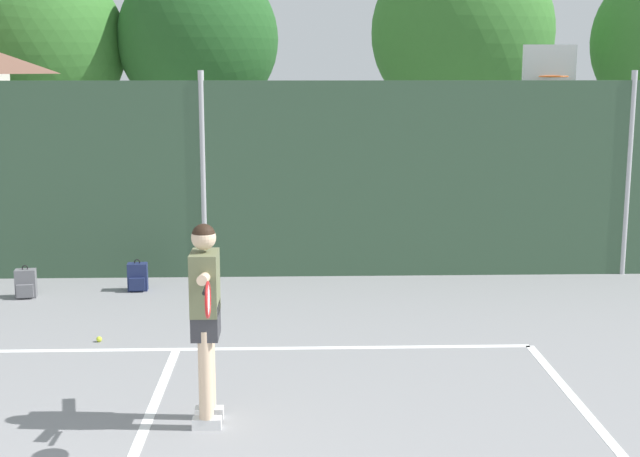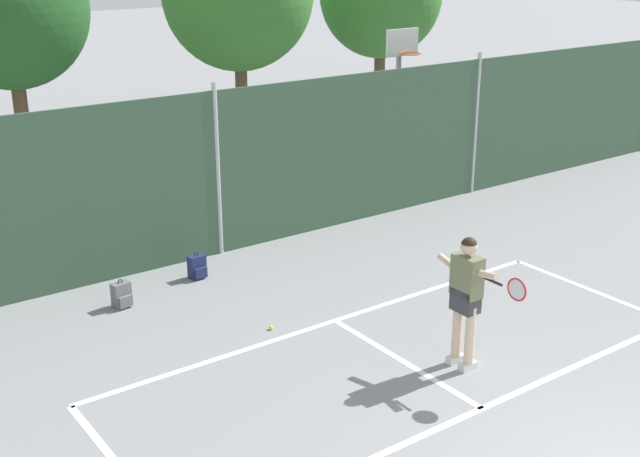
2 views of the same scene
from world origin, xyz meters
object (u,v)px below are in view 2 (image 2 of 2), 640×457
backpack_navy (197,267)px  backpack_grey (122,295)px  basketball_hoop (400,84)px  tennis_ball (271,328)px  tennis_player (467,291)px

backpack_navy → backpack_grey: bearing=-167.4°
backpack_grey → backpack_navy: 1.54m
basketball_hoop → backpack_navy: 7.31m
backpack_grey → tennis_ball: bearing=-54.6°
tennis_player → basketball_hoop: bearing=54.8°
tennis_ball → backpack_grey: size_ratio=0.14×
tennis_player → backpack_grey: size_ratio=4.01×
basketball_hoop → tennis_ball: (-6.61, -4.80, -2.28)m
tennis_ball → backpack_grey: (-1.46, 2.05, 0.16)m
tennis_player → backpack_grey: tennis_player is taller
tennis_ball → basketball_hoop: bearing=36.0°
basketball_hoop → tennis_ball: basketball_hoop is taller
basketball_hoop → tennis_ball: bearing=-144.0°
basketball_hoop → tennis_player: 8.93m
tennis_player → backpack_grey: (-2.97, 4.48, -0.92)m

